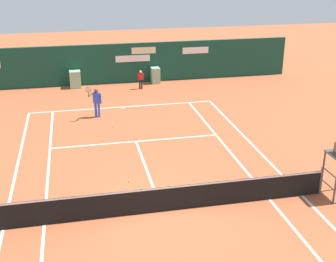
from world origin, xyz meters
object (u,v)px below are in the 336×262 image
player_on_baseline (96,100)px  ball_kid_right_post (141,78)px  tennis_ball_mid_court (129,181)px  tennis_ball_by_sideline (113,126)px

player_on_baseline → ball_kid_right_post: player_on_baseline is taller
ball_kid_right_post → tennis_ball_mid_court: ball_kid_right_post is taller
player_on_baseline → tennis_ball_mid_court: 7.94m
player_on_baseline → tennis_ball_by_sideline: player_on_baseline is taller
player_on_baseline → tennis_ball_mid_court: bearing=118.4°
player_on_baseline → tennis_ball_by_sideline: size_ratio=27.21×
tennis_ball_by_sideline → tennis_ball_mid_court: (0.03, -6.22, 0.00)m
player_on_baseline → ball_kid_right_post: size_ratio=1.48×
tennis_ball_by_sideline → tennis_ball_mid_court: size_ratio=1.00×
player_on_baseline → ball_kid_right_post: (3.19, 4.96, -0.24)m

